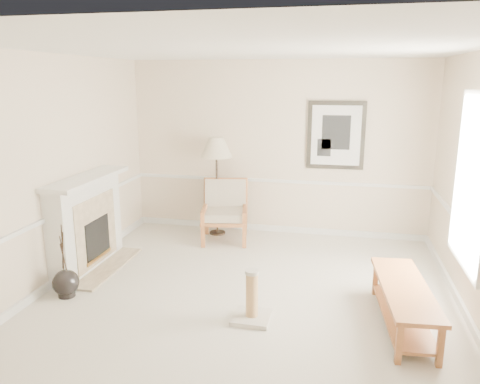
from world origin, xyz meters
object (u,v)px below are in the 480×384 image
bench (404,299)px  floor_lamp (216,150)px  armchair (225,208)px  floor_vase (66,283)px  scratching_post (252,304)px

bench → floor_lamp: bearing=136.9°
armchair → bench: 3.47m
floor_vase → scratching_post: floor_vase is taller
floor_vase → armchair: armchair is taller
scratching_post → floor_lamp: bearing=112.1°
bench → scratching_post: size_ratio=2.79×
armchair → scratching_post: size_ratio=1.68×
floor_vase → floor_lamp: (1.18, 2.71, 1.28)m
floor_vase → armchair: size_ratio=0.94×
bench → floor_vase: bearing=-177.9°
armchair → bench: (2.55, -2.35, -0.22)m
floor_vase → floor_lamp: floor_lamp is taller
floor_vase → scratching_post: size_ratio=1.58×
armchair → bench: armchair is taller
armchair → bench: size_ratio=0.60×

